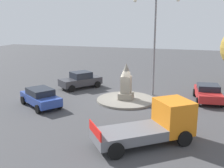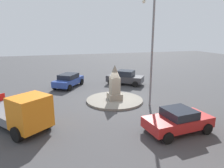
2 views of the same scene
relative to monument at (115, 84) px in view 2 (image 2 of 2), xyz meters
name	(u,v)px [view 2 (image 2 of 2)]	position (x,y,z in m)	size (l,w,h in m)	color
ground_plane	(115,101)	(0.00, 0.00, -1.51)	(80.00, 80.00, 0.00)	#424244
traffic_island	(115,100)	(0.00, 0.00, -1.43)	(4.77, 4.77, 0.16)	gray
monument	(115,84)	(0.00, 0.00, 0.00)	(1.11, 1.11, 2.95)	gray
streetlamp	(153,39)	(1.83, 2.36, 3.66)	(3.77, 0.28, 8.61)	slate
car_dark_grey_passing	(125,77)	(-5.24, 2.88, -0.72)	(3.76, 4.19, 1.58)	#38383D
car_red_parked_left	(178,120)	(6.38, 1.85, -0.80)	(2.36, 4.05, 1.38)	#B22323
car_blue_far_side	(69,80)	(-5.90, -3.30, -0.77)	(4.19, 3.62, 1.42)	#2D479E
truck_orange_near_island	(20,113)	(3.37, -6.97, -0.48)	(5.47, 4.85, 2.26)	orange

